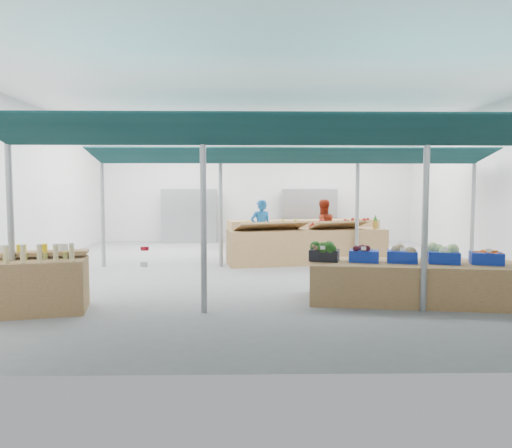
% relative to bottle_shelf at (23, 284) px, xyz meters
% --- Properties ---
extents(floor, '(13.00, 13.00, 0.00)m').
position_rel_bottle_shelf_xyz_m(floor, '(3.85, 3.98, -0.45)').
color(floor, slate).
rests_on(floor, ground).
extents(hall, '(13.00, 13.00, 13.00)m').
position_rel_bottle_shelf_xyz_m(hall, '(3.85, 5.41, 2.19)').
color(hall, silver).
rests_on(hall, ground).
extents(pole_grid, '(10.00, 4.60, 3.00)m').
position_rel_bottle_shelf_xyz_m(pole_grid, '(4.60, 2.23, 1.36)').
color(pole_grid, gray).
rests_on(pole_grid, floor).
extents(awnings, '(9.50, 7.08, 0.30)m').
position_rel_bottle_shelf_xyz_m(awnings, '(4.60, 2.23, 2.33)').
color(awnings, '#0A2A2D').
rests_on(awnings, pole_grid).
extents(back_shelving_left, '(2.00, 0.50, 2.00)m').
position_rel_bottle_shelf_xyz_m(back_shelving_left, '(1.35, 9.98, 0.55)').
color(back_shelving_left, '#B23F33').
rests_on(back_shelving_left, floor).
extents(back_shelving_right, '(2.00, 0.50, 2.00)m').
position_rel_bottle_shelf_xyz_m(back_shelving_right, '(5.85, 9.98, 0.55)').
color(back_shelving_right, '#B23F33').
rests_on(back_shelving_right, floor).
extents(bottle_shelf, '(2.03, 1.48, 1.12)m').
position_rel_bottle_shelf_xyz_m(bottle_shelf, '(0.00, 0.00, 0.00)').
color(bottle_shelf, brown).
rests_on(bottle_shelf, floor).
extents(veg_counter, '(3.68, 1.70, 0.69)m').
position_rel_bottle_shelf_xyz_m(veg_counter, '(6.40, 0.58, -0.11)').
color(veg_counter, brown).
rests_on(veg_counter, floor).
extents(fruit_counter, '(4.35, 1.76, 0.91)m').
position_rel_bottle_shelf_xyz_m(fruit_counter, '(5.12, 4.94, -0.00)').
color(fruit_counter, brown).
rests_on(fruit_counter, floor).
extents(far_counter, '(5.34, 2.09, 0.94)m').
position_rel_bottle_shelf_xyz_m(far_counter, '(5.47, 8.58, 0.02)').
color(far_counter, brown).
rests_on(far_counter, floor).
extents(crate_stack, '(0.53, 0.43, 0.56)m').
position_rel_bottle_shelf_xyz_m(crate_stack, '(8.02, 0.44, -0.18)').
color(crate_stack, '#0E2699').
rests_on(crate_stack, floor).
extents(vendor_left, '(0.68, 0.51, 1.69)m').
position_rel_bottle_shelf_xyz_m(vendor_left, '(3.92, 6.04, 0.39)').
color(vendor_left, '#1960A8').
rests_on(vendor_left, floor).
extents(vendor_right, '(0.93, 0.78, 1.69)m').
position_rel_bottle_shelf_xyz_m(vendor_right, '(5.72, 6.04, 0.39)').
color(vendor_right, maroon).
rests_on(vendor_right, floor).
extents(crate_broccoli, '(0.58, 0.48, 0.35)m').
position_rel_bottle_shelf_xyz_m(crate_broccoli, '(4.90, 0.81, 0.39)').
color(crate_broccoli, black).
rests_on(crate_broccoli, veg_counter).
extents(crate_beets, '(0.58, 0.48, 0.29)m').
position_rel_bottle_shelf_xyz_m(crate_beets, '(5.58, 0.70, 0.37)').
color(crate_beets, '#0E2699').
rests_on(crate_beets, veg_counter).
extents(crate_celeriac, '(0.58, 0.48, 0.31)m').
position_rel_bottle_shelf_xyz_m(crate_celeriac, '(6.21, 0.61, 0.38)').
color(crate_celeriac, '#0E2699').
rests_on(crate_celeriac, veg_counter).
extents(crate_cabbage, '(0.58, 0.48, 0.35)m').
position_rel_bottle_shelf_xyz_m(crate_cabbage, '(6.89, 0.51, 0.39)').
color(crate_cabbage, '#0E2699').
rests_on(crate_cabbage, veg_counter).
extents(crate_carrots, '(0.58, 0.48, 0.29)m').
position_rel_bottle_shelf_xyz_m(crate_carrots, '(7.57, 0.40, 0.35)').
color(crate_carrots, '#0E2699').
rests_on(crate_carrots, veg_counter).
extents(sparrow, '(0.12, 0.09, 0.11)m').
position_rel_bottle_shelf_xyz_m(sparrow, '(4.72, 0.71, 0.48)').
color(sparrow, brown).
rests_on(sparrow, crate_broccoli).
extents(pole_ribbon, '(0.12, 0.12, 0.28)m').
position_rel_bottle_shelf_xyz_m(pole_ribbon, '(2.07, -0.69, 0.62)').
color(pole_ribbon, red).
rests_on(pole_ribbon, pole_grid).
extents(apple_heap_yellow, '(2.02, 1.33, 0.27)m').
position_rel_bottle_shelf_xyz_m(apple_heap_yellow, '(4.15, 4.66, 0.62)').
color(apple_heap_yellow, '#997247').
rests_on(apple_heap_yellow, fruit_counter).
extents(apple_heap_red, '(1.65, 1.19, 0.27)m').
position_rel_bottle_shelf_xyz_m(apple_heap_red, '(5.98, 5.00, 0.62)').
color(apple_heap_red, '#997247').
rests_on(apple_heap_red, fruit_counter).
extents(pineapple, '(0.14, 0.14, 0.39)m').
position_rel_bottle_shelf_xyz_m(pineapple, '(7.02, 5.19, 0.63)').
color(pineapple, '#8C6019').
rests_on(pineapple, fruit_counter).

